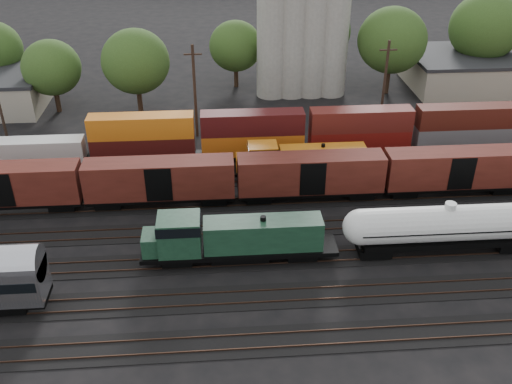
{
  "coord_description": "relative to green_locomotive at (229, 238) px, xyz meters",
  "views": [
    {
      "loc": [
        -9.4,
        -45.87,
        31.21
      ],
      "look_at": [
        -5.84,
        2.0,
        3.0
      ],
      "focal_mm": 40.0,
      "sensor_mm": 36.0,
      "label": 1
    }
  ],
  "objects": [
    {
      "name": "orange_locomotive",
      "position": [
        8.23,
        15.0,
        -0.31
      ],
      "size": [
        15.91,
        2.65,
        3.98
      ],
      "color": "black",
      "rests_on": "ground"
    },
    {
      "name": "green_locomotive",
      "position": [
        0.0,
        0.0,
        0.0
      ],
      "size": [
        17.25,
        3.04,
        4.57
      ],
      "color": "black",
      "rests_on": "ground"
    },
    {
      "name": "utility_poles",
      "position": [
        8.77,
        27.0,
        3.61
      ],
      "size": [
        122.2,
        0.36,
        12.0
      ],
      "color": "black",
      "rests_on": "ground"
    },
    {
      "name": "industrial_sheds",
      "position": [
        15.39,
        40.25,
        -0.04
      ],
      "size": [
        119.38,
        17.26,
        5.1
      ],
      "color": "#9E937F",
      "rests_on": "ground"
    },
    {
      "name": "container_wall",
      "position": [
        -1.14,
        20.0,
        -0.08
      ],
      "size": [
        160.0,
        2.6,
        5.8
      ],
      "color": "black",
      "rests_on": "ground"
    },
    {
      "name": "tank_car_a",
      "position": [
        19.46,
        -0.0,
        0.31
      ],
      "size": [
        18.83,
        3.37,
        4.94
      ],
      "color": "silver",
      "rests_on": "ground"
    },
    {
      "name": "tracks",
      "position": [
        8.77,
        5.0,
        -2.56
      ],
      "size": [
        180.0,
        33.2,
        0.2
      ],
      "color": "black",
      "rests_on": "ground"
    },
    {
      "name": "boxcar_string",
      "position": [
        1.08,
        10.0,
        0.52
      ],
      "size": [
        153.6,
        2.9,
        4.2
      ],
      "color": "black",
      "rests_on": "ground"
    },
    {
      "name": "tree_band",
      "position": [
        18.79,
        42.76,
        5.14
      ],
      "size": [
        164.74,
        21.71,
        14.16
      ],
      "color": "black",
      "rests_on": "ground"
    },
    {
      "name": "grain_silo",
      "position": [
        12.05,
        41.0,
        8.65
      ],
      "size": [
        13.4,
        5.0,
        29.0
      ],
      "color": "gray",
      "rests_on": "ground"
    },
    {
      "name": "ground",
      "position": [
        8.77,
        5.0,
        -2.6
      ],
      "size": [
        600.0,
        600.0,
        0.0
      ],
      "primitive_type": "plane",
      "color": "black"
    }
  ]
}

